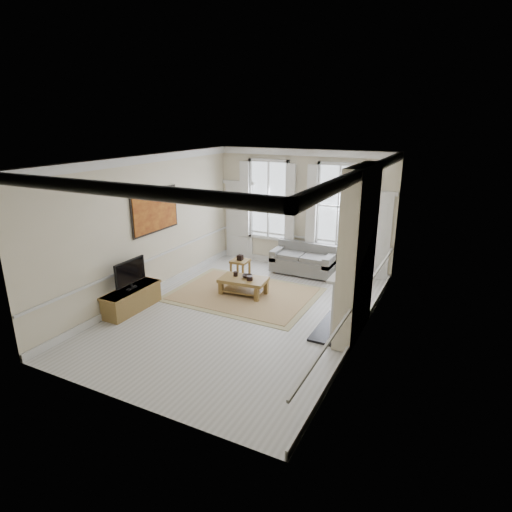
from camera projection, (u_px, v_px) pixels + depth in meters
The scene contains 23 objects.
floor at pixel (243, 313), 9.62m from camera, with size 7.20×7.20×0.00m, color #B7B5AD.
ceiling at pixel (241, 159), 8.58m from camera, with size 7.20×7.20×0.00m, color white.
back_wall at pixel (303, 210), 12.16m from camera, with size 5.20×5.20×0.00m, color beige.
left_wall at pixel (147, 227), 10.22m from camera, with size 7.20×7.20×0.00m, color beige.
right_wall at pixel (364, 258), 7.99m from camera, with size 7.20×7.20×0.00m, color beige.
window_left at pixel (269, 200), 12.51m from camera, with size 1.26×0.20×2.20m, color #B2BCC6, non-canonical shape.
window_right at pixel (338, 207), 11.61m from camera, with size 1.26×0.20×2.20m, color #B2BCC6, non-canonical shape.
door_left at pixel (239, 222), 13.17m from camera, with size 0.90×0.08×2.30m, color silver.
door_right at pixel (373, 237), 11.42m from camera, with size 0.90×0.08×2.30m, color silver.
painting at pixel (155, 211), 10.35m from camera, with size 0.05×1.66×1.06m, color #C37321.
chimney_breast at pixel (358, 254), 8.23m from camera, with size 0.35×1.70×3.38m, color beige.
hearth at pixel (332, 327), 8.93m from camera, with size 0.55×1.50×0.05m, color black.
fireplace at pixel (343, 298), 8.63m from camera, with size 0.21×1.45×1.33m.
mirror at pixel (348, 235), 8.22m from camera, with size 0.06×1.26×1.06m, color gold.
sofa at pixel (304, 261), 12.04m from camera, with size 1.74×0.85×0.83m.
side_table at pixel (240, 264), 11.52m from camera, with size 0.47×0.47×0.55m.
rug at pixel (244, 294), 10.64m from camera, with size 3.50×2.60×0.02m, color #9E8152.
coffee_table at pixel (243, 281), 10.54m from camera, with size 1.22×0.79×0.43m.
ceramic_pot_a at pixel (236, 274), 10.65m from camera, with size 0.11×0.11×0.11m, color black.
ceramic_pot_b at pixel (250, 278), 10.37m from camera, with size 0.15×0.15×0.11m, color black.
bowl at pixel (247, 276), 10.57m from camera, with size 0.25×0.25×0.06m, color black.
tv_stand at pixel (132, 299), 9.72m from camera, with size 0.47×1.47×0.52m, color brown.
tv at pixel (130, 272), 9.50m from camera, with size 0.08×0.90×0.68m.
Camera 1 is at (4.21, -7.69, 4.19)m, focal length 30.00 mm.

